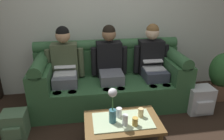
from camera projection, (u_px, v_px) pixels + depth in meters
back_wall_patterned at (105, 6)px, 3.29m from camera, size 6.00×0.12×2.90m
couch at (110, 80)px, 3.21m from camera, size 2.27×0.88×0.96m
person_left at (65, 66)px, 3.01m from camera, size 0.56×0.67×1.22m
person_middle at (110, 63)px, 3.10m from camera, size 0.56×0.67×1.22m
person_right at (152, 61)px, 3.19m from camera, size 0.56×0.67×1.22m
coffee_table at (122, 124)px, 2.31m from camera, size 0.85×0.53×0.35m
flower_vase at (113, 105)px, 2.18m from camera, size 0.10×0.10×0.41m
cup_near_left at (135, 122)px, 2.19m from camera, size 0.06×0.06×0.09m
cup_near_right at (125, 120)px, 2.19m from camera, size 0.06×0.06×0.13m
cup_far_center at (119, 112)px, 2.33m from camera, size 0.07×0.07×0.11m
cup_far_left at (141, 113)px, 2.34m from camera, size 0.06×0.06×0.10m
backpack_right at (200, 100)px, 3.00m from camera, size 0.35×0.30×0.40m
backpack_left at (15, 125)px, 2.52m from camera, size 0.29×0.29×0.33m
potted_plant at (222, 74)px, 3.29m from camera, size 0.40×0.40×0.78m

